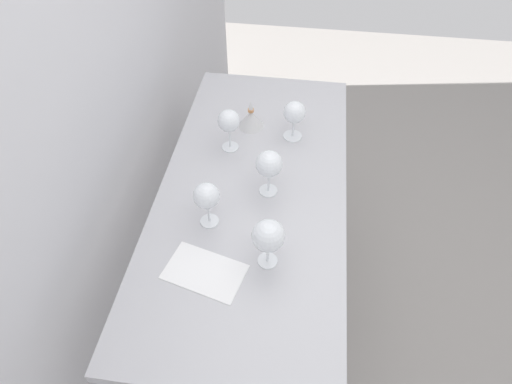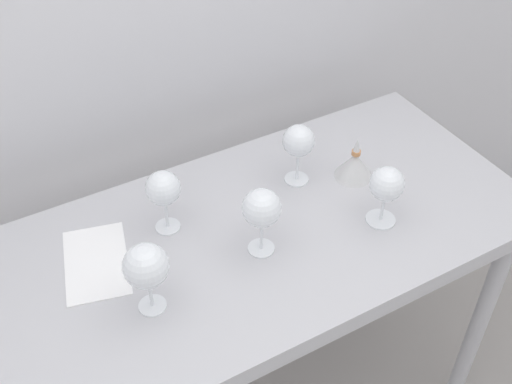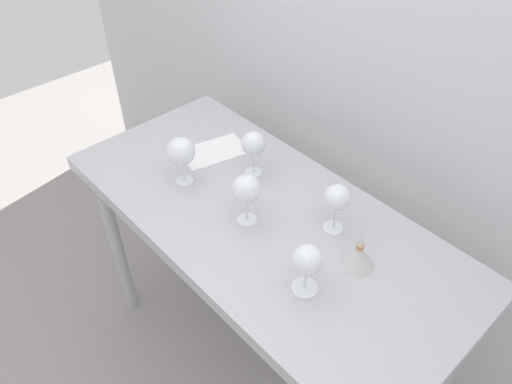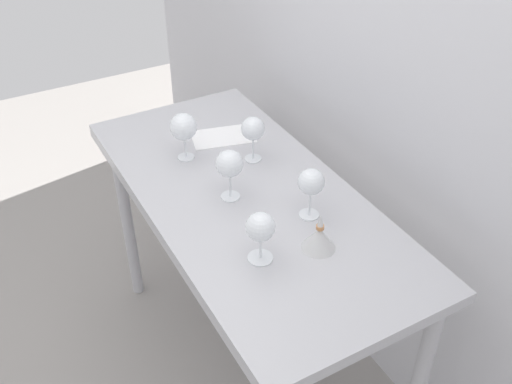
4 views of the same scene
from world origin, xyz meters
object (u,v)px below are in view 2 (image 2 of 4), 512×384
object	(u,v)px
wine_glass_far_right	(299,142)
decanter_funnel	(355,165)
wine_glass_near_left	(146,267)
tasting_sheet_upper	(96,262)
wine_glass_far_left	(163,190)
wine_glass_near_right	(387,186)
wine_glass_near_center	(262,209)

from	to	relation	value
wine_glass_far_right	decanter_funnel	size ratio (longest dim) A/B	1.41
wine_glass_near_left	tasting_sheet_upper	bearing A→B (deg)	109.59
wine_glass_near_left	wine_glass_far_left	bearing A→B (deg)	58.63
wine_glass_near_right	wine_glass_near_center	distance (m)	0.31
wine_glass_near_center	wine_glass_far_right	bearing A→B (deg)	39.85
wine_glass_far_left	wine_glass_near_center	world-z (taller)	wine_glass_near_center
wine_glass_near_right	wine_glass_far_left	bearing A→B (deg)	153.30
wine_glass_far_left	wine_glass_far_right	world-z (taller)	wine_glass_far_right
wine_glass_near_right	wine_glass_near_center	xyz separation A→B (m)	(-0.30, 0.06, 0.01)
wine_glass_near_right	wine_glass_far_right	distance (m)	0.25
tasting_sheet_upper	wine_glass_near_left	bearing A→B (deg)	-55.97
wine_glass_near_right	wine_glass_near_left	world-z (taller)	wine_glass_near_left
wine_glass_near_right	wine_glass_near_center	bearing A→B (deg)	168.84
wine_glass_near_left	tasting_sheet_upper	distance (m)	0.23
tasting_sheet_upper	decanter_funnel	size ratio (longest dim) A/B	1.92
wine_glass_near_left	tasting_sheet_upper	xyz separation A→B (m)	(-0.06, 0.18, -0.12)
wine_glass_near_left	wine_glass_near_center	distance (m)	0.29
wine_glass_near_center	tasting_sheet_upper	xyz separation A→B (m)	(-0.35, 0.15, -0.13)
wine_glass_near_right	decanter_funnel	xyz separation A→B (m)	(0.04, 0.17, -0.08)
wine_glass_far_left	wine_glass_near_center	size ratio (longest dim) A/B	0.96
wine_glass_far_left	tasting_sheet_upper	world-z (taller)	wine_glass_far_left
wine_glass_near_center	decanter_funnel	bearing A→B (deg)	17.94
wine_glass_far_right	wine_glass_near_right	bearing A→B (deg)	-67.07
tasting_sheet_upper	decanter_funnel	world-z (taller)	decanter_funnel
wine_glass_far_left	wine_glass_near_left	bearing A→B (deg)	-121.37
wine_glass_near_left	wine_glass_near_center	size ratio (longest dim) A/B	1.00
wine_glass_near_right	wine_glass_far_right	world-z (taller)	wine_glass_far_right
wine_glass_near_center	tasting_sheet_upper	size ratio (longest dim) A/B	0.76
wine_glass_far_left	tasting_sheet_upper	xyz separation A→B (m)	(-0.19, -0.03, -0.12)
wine_glass_far_left	wine_glass_near_right	bearing A→B (deg)	-26.70
wine_glass_far_right	wine_glass_near_center	distance (m)	0.27
tasting_sheet_upper	decanter_funnel	distance (m)	0.70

